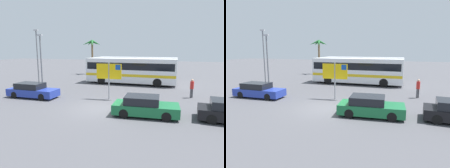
# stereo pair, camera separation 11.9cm
# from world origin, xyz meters

# --- Properties ---
(ground) EXTENTS (120.00, 120.00, 0.00)m
(ground) POSITION_xyz_m (0.00, 0.00, 0.00)
(ground) COLOR #4C4C51
(bus_front_coach) EXTENTS (10.97, 2.59, 3.17)m
(bus_front_coach) POSITION_xyz_m (-0.20, 11.12, 1.78)
(bus_front_coach) COLOR white
(bus_front_coach) RESTS_ON ground
(bus_rear_coach) EXTENTS (10.97, 2.59, 3.17)m
(bus_rear_coach) POSITION_xyz_m (-0.23, 14.47, 1.78)
(bus_rear_coach) COLOR silver
(bus_rear_coach) RESTS_ON ground
(ferry_sign) EXTENTS (2.20, 0.20, 3.20)m
(ferry_sign) POSITION_xyz_m (-0.18, 2.94, 2.33)
(ferry_sign) COLOR gray
(ferry_sign) RESTS_ON ground
(car_green) EXTENTS (4.37, 2.15, 1.32)m
(car_green) POSITION_xyz_m (3.43, -0.50, 0.64)
(car_green) COLOR #196638
(car_green) RESTS_ON ground
(car_blue) EXTENTS (4.58, 1.77, 1.32)m
(car_blue) POSITION_xyz_m (-7.04, 1.44, 0.64)
(car_blue) COLOR #23389E
(car_blue) RESTS_ON ground
(pedestrian_crossing_lot) EXTENTS (0.32, 0.32, 1.72)m
(pedestrian_crossing_lot) POSITION_xyz_m (6.65, 5.68, 1.01)
(pedestrian_crossing_lot) COLOR #4C4C51
(pedestrian_crossing_lot) RESTS_ON ground
(lamp_post_left_side) EXTENTS (0.56, 0.20, 5.81)m
(lamp_post_left_side) POSITION_xyz_m (-8.21, 4.48, 3.22)
(lamp_post_left_side) COLOR slate
(lamp_post_left_side) RESTS_ON ground
(lamp_post_right_side) EXTENTS (0.56, 0.20, 6.58)m
(lamp_post_right_side) POSITION_xyz_m (-10.78, 7.22, 3.61)
(lamp_post_right_side) COLOR slate
(lamp_post_right_side) RESTS_ON ground
(palm_tree_seaside) EXTENTS (3.12, 3.16, 5.80)m
(palm_tree_seaside) POSITION_xyz_m (-8.67, 18.87, 4.61)
(palm_tree_seaside) COLOR brown
(palm_tree_seaside) RESTS_ON ground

